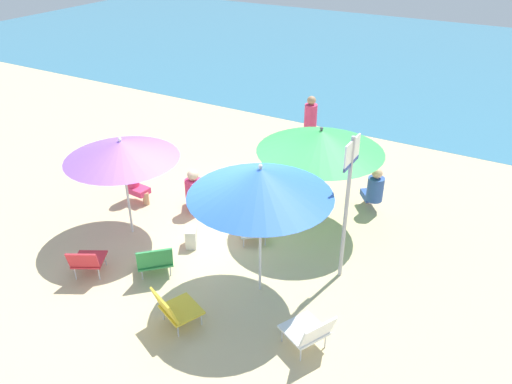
{
  "coord_description": "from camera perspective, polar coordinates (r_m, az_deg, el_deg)",
  "views": [
    {
      "loc": [
        4.3,
        -5.89,
        5.08
      ],
      "look_at": [
        0.46,
        0.87,
        0.7
      ],
      "focal_mm": 35.76,
      "sensor_mm": 36.0,
      "label": 1
    }
  ],
  "objects": [
    {
      "name": "beach_chair_b",
      "position": [
        8.35,
        -18.4,
        -7.26
      ],
      "size": [
        0.66,
        0.69,
        0.57
      ],
      "rotation": [
        0.0,
        0.0,
        2.07
      ],
      "color": "red",
      "rests_on": "ground_plane"
    },
    {
      "name": "person_d",
      "position": [
        10.11,
        -13.57,
        1.51
      ],
      "size": [
        0.54,
        0.31,
        0.96
      ],
      "rotation": [
        0.0,
        0.0,
        6.21
      ],
      "color": "#DB3866",
      "rests_on": "ground_plane"
    },
    {
      "name": "person_c",
      "position": [
        9.58,
        -6.94,
        0.14
      ],
      "size": [
        0.5,
        0.56,
        0.89
      ],
      "rotation": [
        0.0,
        0.0,
        2.15
      ],
      "color": "#DB3866",
      "rests_on": "ground_plane"
    },
    {
      "name": "beach_bag",
      "position": [
        8.75,
        -7.26,
        -5.05
      ],
      "size": [
        0.29,
        0.33,
        0.33
      ],
      "primitive_type": "cube",
      "rotation": [
        0.0,
        0.0,
        5.24
      ],
      "color": "silver",
      "rests_on": "ground_plane"
    },
    {
      "name": "beach_chair_e",
      "position": [
        7.17,
        -9.14,
        -12.7
      ],
      "size": [
        0.69,
        0.71,
        0.62
      ],
      "rotation": [
        0.0,
        0.0,
        1.17
      ],
      "color": "gold",
      "rests_on": "ground_plane"
    },
    {
      "name": "beach_chair_f",
      "position": [
        8.82,
        -0.44,
        -3.51
      ],
      "size": [
        0.69,
        0.7,
        0.57
      ],
      "rotation": [
        0.0,
        0.0,
        -0.91
      ],
      "color": "white",
      "rests_on": "ground_plane"
    },
    {
      "name": "beach_chair_a",
      "position": [
        10.27,
        2.18,
        1.69
      ],
      "size": [
        0.72,
        0.72,
        0.63
      ],
      "rotation": [
        0.0,
        0.0,
        -0.76
      ],
      "color": "#33934C",
      "rests_on": "ground_plane"
    },
    {
      "name": "swim_ring",
      "position": [
        9.44,
        -1.32,
        -2.81
      ],
      "size": [
        0.48,
        0.48,
        0.11
      ],
      "primitive_type": "torus",
      "color": "#238CD8",
      "rests_on": "ground_plane"
    },
    {
      "name": "person_b",
      "position": [
        10.98,
        6.03,
        6.58
      ],
      "size": [
        0.27,
        0.27,
        1.67
      ],
      "rotation": [
        0.0,
        0.0,
        4.53
      ],
      "color": "#DB3866",
      "rests_on": "ground_plane"
    },
    {
      "name": "umbrella_purple",
      "position": [
        8.62,
        -14.85,
        4.58
      ],
      "size": [
        1.89,
        1.89,
        1.82
      ],
      "color": "silver",
      "rests_on": "ground_plane"
    },
    {
      "name": "person_a",
      "position": [
        9.77,
        13.07,
        0.34
      ],
      "size": [
        0.5,
        0.53,
        0.91
      ],
      "rotation": [
        0.0,
        0.0,
        2.23
      ],
      "color": "#2D519E",
      "rests_on": "ground_plane"
    },
    {
      "name": "ground_plane",
      "position": [
        8.89,
        -5.36,
        -5.62
      ],
      "size": [
        40.0,
        40.0,
        0.0
      ],
      "primitive_type": "plane",
      "color": "#D3BC8C"
    },
    {
      "name": "warning_sign",
      "position": [
        7.39,
        10.29,
        0.38
      ],
      "size": [
        0.06,
        0.54,
        2.36
      ],
      "rotation": [
        0.0,
        0.0,
        -0.01
      ],
      "color": "#ADADB2",
      "rests_on": "ground_plane"
    },
    {
      "name": "beach_chair_d",
      "position": [
        8.12,
        -11.26,
        -7.41
      ],
      "size": [
        0.78,
        0.78,
        0.6
      ],
      "rotation": [
        0.0,
        0.0,
        2.34
      ],
      "color": "#33934C",
      "rests_on": "ground_plane"
    },
    {
      "name": "umbrella_blue",
      "position": [
        6.84,
        0.5,
        1.11
      ],
      "size": [
        2.02,
        2.02,
        2.11
      ],
      "color": "silver",
      "rests_on": "ground_plane"
    },
    {
      "name": "umbrella_green",
      "position": [
        8.68,
        7.26,
        5.71
      ],
      "size": [
        2.18,
        2.18,
        1.88
      ],
      "color": "#4C4C51",
      "rests_on": "ground_plane"
    },
    {
      "name": "beach_chair_c",
      "position": [
        6.79,
        6.0,
        -15.21
      ],
      "size": [
        0.75,
        0.72,
        0.61
      ],
      "rotation": [
        0.0,
        0.0,
        2.67
      ],
      "color": "white",
      "rests_on": "ground_plane"
    },
    {
      "name": "sea_water",
      "position": [
        20.82,
        17.32,
        14.0
      ],
      "size": [
        40.0,
        16.0,
        0.01
      ],
      "primitive_type": "cube",
      "color": "teal",
      "rests_on": "ground_plane"
    }
  ]
}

